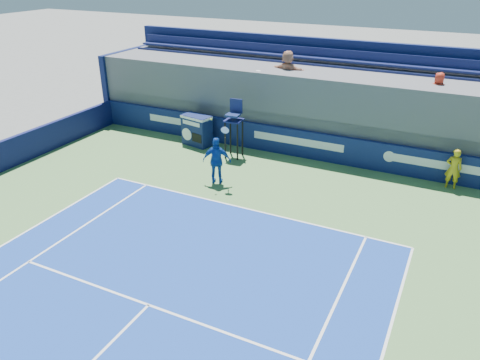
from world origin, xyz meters
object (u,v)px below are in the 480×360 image
at_px(ball_person, 453,169).
at_px(tennis_player, 217,161).
at_px(match_clock, 197,129).
at_px(umpire_chair, 234,122).

distance_m(ball_person, tennis_player, 8.67).
xyz_separation_m(match_clock, tennis_player, (2.75, -3.12, 0.18)).
relative_size(match_clock, umpire_chair, 0.58).
height_order(ball_person, tennis_player, tennis_player).
bearing_deg(umpire_chair, ball_person, 5.36).
height_order(ball_person, match_clock, ball_person).
distance_m(match_clock, tennis_player, 4.16).
xyz_separation_m(ball_person, match_clock, (-10.71, -0.32, -0.04)).
bearing_deg(tennis_player, ball_person, 23.40).
bearing_deg(match_clock, tennis_player, -48.63).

